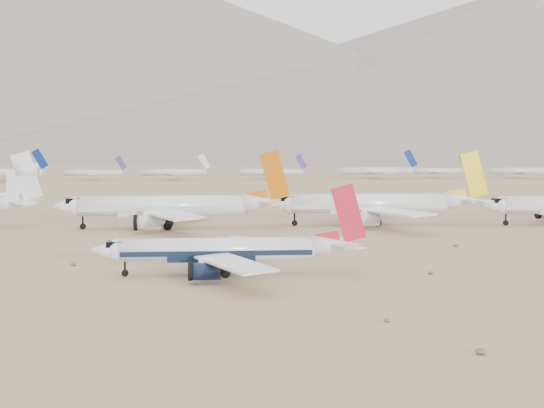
{
  "coord_description": "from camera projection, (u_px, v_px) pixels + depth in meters",
  "views": [
    {
      "loc": [
        -8.93,
        -108.19,
        19.62
      ],
      "look_at": [
        4.48,
        48.04,
        7.0
      ],
      "focal_mm": 50.0,
      "sensor_mm": 36.0,
      "label": 1
    }
  ],
  "objects": [
    {
      "name": "ground",
      "position": [
        270.0,
        279.0,
        109.78
      ],
      "size": [
        7000.0,
        7000.0,
        0.0
      ],
      "primitive_type": "plane",
      "color": "#8F7653",
      "rests_on": "ground"
    },
    {
      "name": "main_airliner",
      "position": [
        229.0,
        250.0,
        112.67
      ],
      "size": [
        38.63,
        37.73,
        13.63
      ],
      "color": "white",
      "rests_on": "ground"
    },
    {
      "name": "row2_gold_tail",
      "position": [
        377.0,
        204.0,
        181.22
      ],
      "size": [
        50.61,
        49.49,
        18.02
      ],
      "color": "white",
      "rests_on": "ground"
    },
    {
      "name": "row2_orange_tail",
      "position": [
        171.0,
        207.0,
        173.69
      ],
      "size": [
        50.98,
        49.88,
        18.19
      ],
      "color": "white",
      "rests_on": "ground"
    },
    {
      "name": "distant_storage_row",
      "position": [
        257.0,
        171.0,
        408.15
      ],
      "size": [
        558.89,
        63.56,
        14.86
      ],
      "color": "silver",
      "rests_on": "ground"
    },
    {
      "name": "mountain_range",
      "position": [
        241.0,
        69.0,
        1737.17
      ],
      "size": [
        7354.0,
        3024.0,
        470.0
      ],
      "color": "slate",
      "rests_on": "ground"
    },
    {
      "name": "foothills",
      "position": [
        534.0,
        114.0,
        1241.74
      ],
      "size": [
        4637.5,
        1395.0,
        155.0
      ],
      "color": "slate",
      "rests_on": "ground"
    },
    {
      "name": "desert_scrub",
      "position": [
        374.0,
        325.0,
        80.44
      ],
      "size": [
        263.5,
        121.67,
        0.63
      ],
      "color": "brown",
      "rests_on": "ground"
    }
  ]
}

